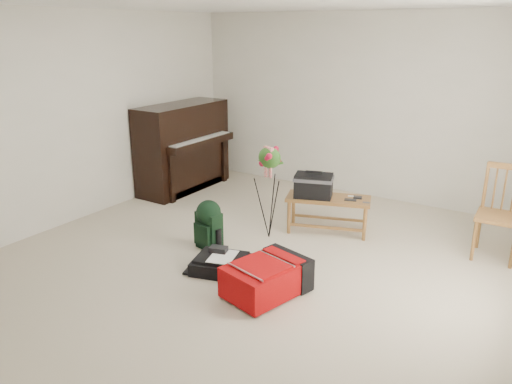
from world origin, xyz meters
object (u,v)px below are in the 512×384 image
Objects in this scene: bench at (319,188)px; black_duffel at (222,263)px; piano at (184,149)px; red_suitcase at (269,275)px; dining_chair at (500,214)px; flower_stand at (269,193)px; green_backpack at (209,222)px.

black_duffel is (-0.33, -1.45, -0.44)m from bench.
piano is 3.33m from red_suitcase.
piano is 4.25m from dining_chair.
dining_chair is 2.50m from red_suitcase.
red_suitcase is 0.77× the size of flower_stand.
dining_chair is 2.39m from flower_stand.
black_duffel is (-2.20, -1.80, -0.39)m from dining_chair.
piano is 1.38× the size of flower_stand.
piano is at bearing 177.16° from dining_chair.
black_duffel is 1.07m from flower_stand.
flower_stand reaches higher than dining_chair.
black_duffel is at bearing -29.92° from green_backpack.
flower_stand is at bearing 76.46° from black_duffel.
red_suitcase is at bearing -36.55° from piano.
black_duffel is (2.04, -1.87, -0.52)m from piano.
bench is (2.38, -0.42, -0.08)m from piano.
dining_chair is 1.78× the size of green_backpack.
red_suitcase is at bearing -25.18° from black_duffel.
dining_chair is at bearing 41.55° from flower_stand.
black_duffel is at bearing -174.13° from red_suitcase.
red_suitcase is 1.32× the size of black_duffel.
bench is at bearing 72.97° from flower_stand.
piano is at bearing 121.28° from black_duffel.
flower_stand reaches higher than bench.
flower_stand is (-0.05, 0.97, 0.45)m from black_duffel.
dining_chair is (1.87, 0.35, -0.04)m from bench.
red_suitcase is at bearing -37.32° from flower_stand.
red_suitcase is at bearing -131.99° from dining_chair.
green_backpack is at bearing -153.25° from dining_chair.
flower_stand is (-0.65, 1.07, 0.36)m from red_suitcase.
dining_chair is at bearing 64.69° from red_suitcase.
dining_chair reaches higher than bench.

